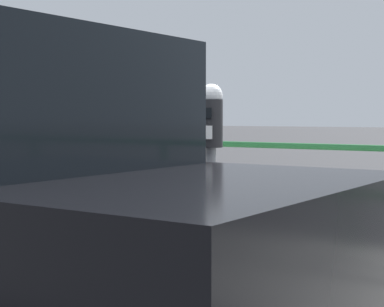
% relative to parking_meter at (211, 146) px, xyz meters
% --- Properties ---
extents(sidewalk_curb, '(36.00, 2.57, 0.15)m').
position_rel_parking_meter_xyz_m(sidewalk_curb, '(-0.38, 0.99, -1.13)').
color(sidewalk_curb, gray).
rests_on(sidewalk_curb, ground).
extents(parking_meter, '(0.16, 0.17, 1.48)m').
position_rel_parking_meter_xyz_m(parking_meter, '(0.00, 0.00, 0.00)').
color(parking_meter, slate).
rests_on(parking_meter, sidewalk_curb).
extents(pedestrian_at_meter, '(0.63, 0.54, 1.58)m').
position_rel_parking_meter_xyz_m(pedestrian_at_meter, '(-0.57, 0.09, -0.17)').
color(pedestrian_at_meter, '#1E233F').
rests_on(pedestrian_at_meter, sidewalk_curb).
extents(background_railing, '(24.06, 0.06, 1.00)m').
position_rel_parking_meter_xyz_m(background_railing, '(-0.38, 2.09, -0.34)').
color(background_railing, '#1E602D').
rests_on(background_railing, sidewalk_curb).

